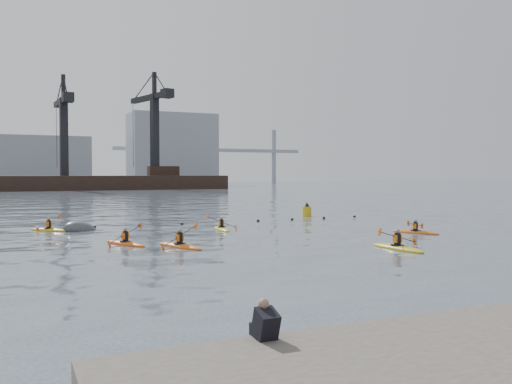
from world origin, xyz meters
TOP-DOWN VIEW (x-y plane):
  - ground at (0.00, 0.00)m, footprint 400.00×400.00m
  - float_line at (-0.50, 22.53)m, footprint 33.24×0.73m
  - barge_pier at (-0.22, 110.00)m, footprint 72.00×19.30m
  - skyline at (2.23, 150.27)m, footprint 141.00×28.00m
  - kayaker_0 at (-2.43, 10.84)m, footprint 2.16×3.28m
  - kayaker_1 at (6.96, 5.89)m, footprint 2.36×3.50m
  - kayaker_2 at (-4.71, 12.91)m, footprint 1.99×3.06m
  - kayaker_3 at (2.32, 17.72)m, footprint 2.07×3.03m
  - kayaker_4 at (12.47, 11.07)m, footprint 1.89×3.00m
  - kayaker_5 at (-7.92, 21.66)m, footprint 2.53×2.58m
  - mooring_buoy at (-6.06, 21.10)m, footprint 2.82×2.24m
  - nav_buoy at (12.73, 25.01)m, footprint 0.76×0.76m

SIDE VIEW (x-z plane):
  - ground at x=0.00m, z-range 0.00..0.00m
  - mooring_buoy at x=-6.06m, z-range -0.80..0.80m
  - float_line at x=-0.50m, z-range -0.09..0.15m
  - kayaker_3 at x=2.32m, z-range -0.48..0.66m
  - kayaker_5 at x=-7.92m, z-range -0.45..0.64m
  - kayaker_4 at x=12.47m, z-range -0.39..0.58m
  - kayaker_2 at x=-4.71m, z-range -0.50..0.69m
  - kayaker_0 at x=-2.43m, z-range -0.53..0.74m
  - kayaker_1 at x=6.96m, z-range -0.49..0.71m
  - nav_buoy at x=12.73m, z-range -0.27..1.12m
  - barge_pier at x=-0.22m, z-range -12.86..16.64m
  - skyline at x=2.23m, z-range -1.75..20.25m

